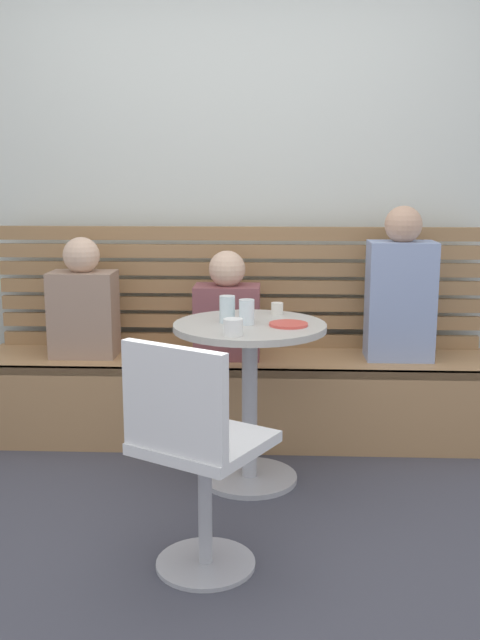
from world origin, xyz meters
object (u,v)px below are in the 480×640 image
Objects in this scene: white_chair at (194,450)px; cup_water_clear at (247,312)px; booth_bench at (236,397)px; cafe_table at (250,372)px; cup_espresso_small at (277,308)px; plate_small at (288,324)px; person_child_left at (227,312)px; person_adult at (400,291)px; cup_glass_tall at (227,309)px; person_child_middle at (83,304)px; cup_ceramic_white at (233,327)px.

cup_water_clear is at bearing 79.14° from white_chair.
cafe_table is (0.09, -0.56, 0.30)m from booth_bench.
cup_espresso_small is 0.33× the size of plate_small.
person_child_left is 0.60m from cup_water_clear.
person_adult is 4.66× the size of plate_small.
white_chair is 7.73× the size of cup_water_clear.
cup_glass_tall reaches higher than booth_bench.
person_child_middle is 5.25× the size of cup_glass_tall.
plate_small reaches higher than cafe_table.
person_child_left is (-0.05, 0.00, 0.46)m from booth_bench.
person_child_middle reaches higher than white_chair.
white_chair is 0.87m from cup_water_clear.
person_adult reaches higher than person_child_middle.
cafe_table is 4.35× the size of plate_small.
cafe_table is 0.82m from white_chair.
cup_espresso_small is at bearing 61.26° from cafe_table.
booth_bench is 0.80m from cup_glass_tall.
cup_glass_tall is 0.09m from cup_water_clear.
person_adult reaches higher than booth_bench.
cup_espresso_small reaches higher than cafe_table.
cup_glass_tall reaches higher than cup_espresso_small.
booth_bench is 0.84m from plate_small.
plate_small is (1.06, -0.61, 0.03)m from person_child_middle.
person_child_middle is at bearing 117.94° from white_chair.
person_adult is at bearing 56.38° from white_chair.
booth_bench is at bearing -1.14° from person_child_left.
cup_espresso_small is at bearing 60.35° from cup_water_clear.
white_chair reaches higher than cup_espresso_small.
cafe_table is 6.17× the size of cup_glass_tall.
person_child_left is 0.76m from person_child_middle.
booth_bench is at bearing 92.03° from cup_ceramic_white.
person_child_middle is 0.97m from cup_glass_tall.
plate_small is (0.05, -0.26, -0.02)m from cup_espresso_small.
person_child_middle is 1.07m from cup_espresso_small.
cup_glass_tall is 1.09× the size of cup_water_clear.
cup_water_clear is 0.19m from plate_small.
cup_glass_tall is (-0.86, -0.57, 0.00)m from person_adult.
person_adult is at bearing 37.56° from cafe_table.
cup_ceramic_white is at bearing -111.29° from cup_espresso_small.
cup_espresso_small is (0.29, 1.03, 0.30)m from white_chair.
plate_small is at bearing 41.82° from cup_ceramic_white.
cafe_table is 0.28m from cup_water_clear.
person_child_middle reaches higher than plate_small.
person_adult is 7.20× the size of cup_water_clear.
plate_small is (0.23, 0.21, -0.03)m from cup_ceramic_white.
cup_glass_tall reaches higher than cup_water_clear.
cup_glass_tall is (-0.04, 0.26, 0.03)m from cup_ceramic_white.
cup_glass_tall is at bearing -146.65° from person_adult.
person_adult is at bearing 29.55° from cup_espresso_small.
person_child_middle reaches higher than cup_espresso_small.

